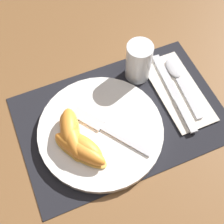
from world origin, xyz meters
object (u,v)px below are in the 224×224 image
(citrus_wedge_0, at_px, (69,128))
(knife, at_px, (174,93))
(juice_glass, at_px, (138,63))
(fork, at_px, (105,129))
(citrus_wedge_1, at_px, (71,136))
(citrus_wedge_3, at_px, (84,147))
(spoon, at_px, (177,76))
(citrus_wedge_2, at_px, (80,149))
(plate, at_px, (101,131))

(citrus_wedge_0, bearing_deg, knife, 0.72)
(juice_glass, relative_size, fork, 0.59)
(citrus_wedge_1, relative_size, citrus_wedge_3, 1.10)
(juice_glass, relative_size, spoon, 0.57)
(juice_glass, relative_size, citrus_wedge_3, 0.98)
(citrus_wedge_2, bearing_deg, fork, 23.67)
(knife, xyz_separation_m, spoon, (0.03, 0.04, 0.00))
(spoon, height_order, citrus_wedge_3, citrus_wedge_3)
(juice_glass, relative_size, knife, 0.45)
(spoon, height_order, citrus_wedge_0, citrus_wedge_0)
(citrus_wedge_0, height_order, citrus_wedge_3, citrus_wedge_0)
(knife, xyz_separation_m, citrus_wedge_0, (-0.26, -0.00, 0.03))
(fork, distance_m, citrus_wedge_2, 0.08)
(knife, height_order, citrus_wedge_3, citrus_wedge_3)
(spoon, bearing_deg, citrus_wedge_1, -167.83)
(fork, distance_m, citrus_wedge_3, 0.07)
(knife, distance_m, citrus_wedge_0, 0.26)
(fork, xyz_separation_m, citrus_wedge_0, (-0.07, 0.02, 0.02))
(spoon, distance_m, fork, 0.23)
(juice_glass, distance_m, fork, 0.18)
(juice_glass, bearing_deg, spoon, -28.76)
(citrus_wedge_0, bearing_deg, spoon, 8.70)
(citrus_wedge_0, relative_size, citrus_wedge_3, 1.02)
(juice_glass, height_order, citrus_wedge_0, juice_glass)
(juice_glass, distance_m, spoon, 0.11)
(plate, xyz_separation_m, citrus_wedge_3, (-0.05, -0.03, 0.02))
(citrus_wedge_0, bearing_deg, citrus_wedge_2, -85.20)
(spoon, height_order, citrus_wedge_2, citrus_wedge_2)
(plate, distance_m, spoon, 0.24)
(plate, bearing_deg, knife, 6.76)
(spoon, relative_size, fork, 1.05)
(juice_glass, height_order, citrus_wedge_3, juice_glass)
(plate, height_order, citrus_wedge_2, citrus_wedge_2)
(plate, distance_m, citrus_wedge_1, 0.07)
(spoon, height_order, fork, fork)
(plate, height_order, juice_glass, juice_glass)
(knife, height_order, citrus_wedge_2, citrus_wedge_2)
(spoon, xyz_separation_m, fork, (-0.22, -0.07, 0.01))
(plate, height_order, fork, fork)
(plate, relative_size, knife, 1.22)
(fork, height_order, citrus_wedge_0, citrus_wedge_0)
(knife, distance_m, fork, 0.19)
(fork, bearing_deg, plate, 156.36)
(citrus_wedge_3, bearing_deg, citrus_wedge_1, 116.37)
(citrus_wedge_2, xyz_separation_m, citrus_wedge_3, (0.01, 0.00, -0.00))
(plate, xyz_separation_m, citrus_wedge_1, (-0.07, 0.00, 0.03))
(knife, bearing_deg, juice_glass, 122.24)
(juice_glass, relative_size, citrus_wedge_1, 0.89)
(knife, xyz_separation_m, fork, (-0.19, -0.03, 0.01))
(spoon, relative_size, citrus_wedge_2, 1.40)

